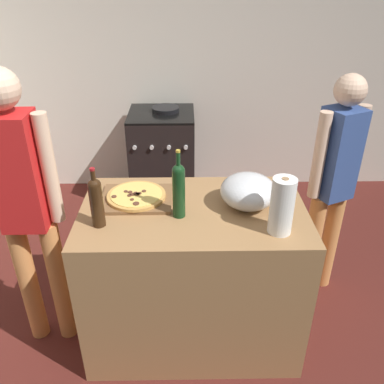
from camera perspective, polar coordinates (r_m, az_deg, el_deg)
The scene contains 12 objects.
ground_plane at distance 3.35m, azimuth -0.83°, elevation -9.88°, with size 4.66×3.32×0.02m, color #511E19.
kitchen_wall_rear at distance 4.08m, azimuth -1.06°, elevation 17.97°, with size 4.66×0.10×2.60m, color silver.
counter at distance 2.51m, azimuth 0.04°, elevation -11.51°, with size 1.25×0.76×0.94m, color #9E7247.
cutting_board at distance 2.33m, azimuth -7.91°, elevation -0.93°, with size 0.40×0.32×0.02m, color brown.
pizza at distance 2.32m, azimuth -7.96°, elevation -0.49°, with size 0.33×0.33×0.03m.
mixing_bowl at distance 2.23m, azimuth 7.78°, elevation 0.11°, with size 0.31×0.31×0.19m.
paper_towel_roll at distance 2.02m, azimuth 12.40°, elevation -1.95°, with size 0.12×0.12×0.30m.
wine_bottle_amber at distance 2.09m, azimuth -2.02°, elevation 0.49°, with size 0.07×0.07×0.38m.
wine_bottle_dark at distance 2.08m, azimuth -13.44°, elevation -1.15°, with size 0.07×0.07×0.33m.
stove at distance 3.97m, azimuth -4.19°, elevation 4.81°, with size 0.60×0.59×0.96m.
person_in_stripes at distance 2.36m, azimuth -22.57°, elevation -1.22°, with size 0.40×0.21×1.71m.
person_in_red at distance 2.77m, azimuth 19.13°, elevation 1.69°, with size 0.35×0.27×1.58m.
Camera 1 is at (0.00, -1.23, 2.12)m, focal length 37.93 mm.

